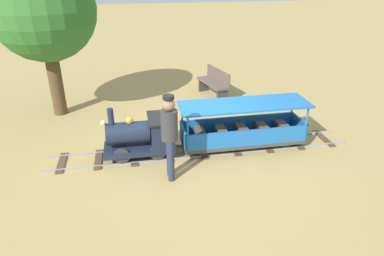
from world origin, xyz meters
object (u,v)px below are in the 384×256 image
Objects in this scene: locomotive at (143,135)px; oak_tree_far at (43,10)px; passenger_car at (243,129)px; park_bench at (214,83)px; conductor_person at (169,131)px.

oak_tree_far reaches higher than locomotive.
passenger_car is 1.99× the size of park_bench.
conductor_person is at bearing -154.16° from locomotive.
oak_tree_far is at bearing 34.73° from conductor_person.
passenger_car is 1.67× the size of conductor_person.
passenger_car is at bearing -122.85° from oak_tree_far.
locomotive reaches higher than passenger_car.
conductor_person is 1.19× the size of park_bench.
conductor_person is at bearing -145.27° from oak_tree_far.
oak_tree_far is at bearing 57.15° from passenger_car.
park_bench is at bearing -35.53° from locomotive.
conductor_person reaches higher than locomotive.
park_bench is (3.18, -0.17, -0.00)m from passenger_car.
conductor_person is at bearing 118.00° from passenger_car.
locomotive is at bearing -142.67° from oak_tree_far.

